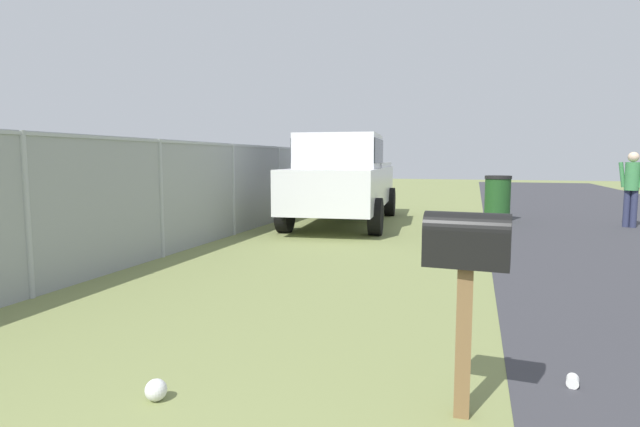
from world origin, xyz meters
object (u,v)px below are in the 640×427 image
at_px(pedestrian, 632,184).
at_px(mailbox, 466,255).
at_px(pickup_truck, 343,177).
at_px(trash_bin, 498,198).

bearing_deg(pedestrian, mailbox, 3.71).
bearing_deg(pedestrian, pickup_truck, -55.85).
relative_size(pickup_truck, trash_bin, 5.06).
xyz_separation_m(trash_bin, pedestrian, (-0.41, -2.81, 0.41)).
distance_m(mailbox, trash_bin, 10.31).
bearing_deg(trash_bin, mailbox, 176.73).
xyz_separation_m(pickup_truck, pedestrian, (1.28, -6.34, -0.13)).
relative_size(mailbox, pickup_truck, 0.22).
xyz_separation_m(mailbox, trash_bin, (10.28, -0.59, -0.41)).
height_order(pickup_truck, pedestrian, pickup_truck).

